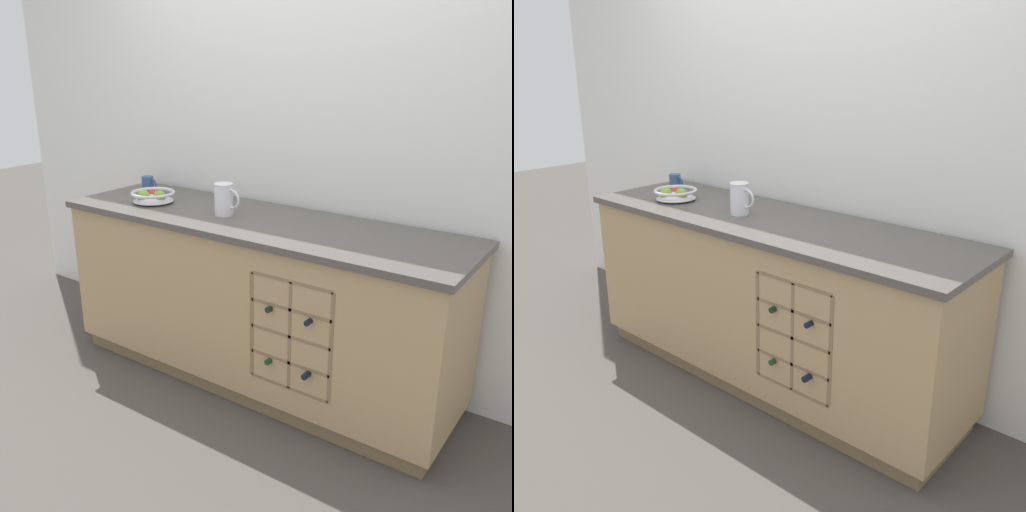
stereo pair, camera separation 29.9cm
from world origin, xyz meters
The scene contains 6 objects.
ground_plane centered at (0.00, 0.00, 0.00)m, with size 14.00×14.00×0.00m, color #4C4742.
back_wall centered at (0.00, 0.38, 1.27)m, with size 4.59×0.06×2.55m, color white.
kitchen_island centered at (0.00, 0.00, 0.47)m, with size 2.23×0.68×0.93m.
fruit_bowl centered at (-0.68, -0.06, 0.97)m, with size 0.25×0.25×0.08m.
white_pitcher centered at (-0.17, -0.04, 1.02)m, with size 0.15×0.10×0.17m.
ceramic_mug centered at (-0.92, 0.14, 0.97)m, with size 0.11×0.07×0.09m.
Camera 2 is at (1.87, -2.12, 1.71)m, focal length 40.00 mm.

